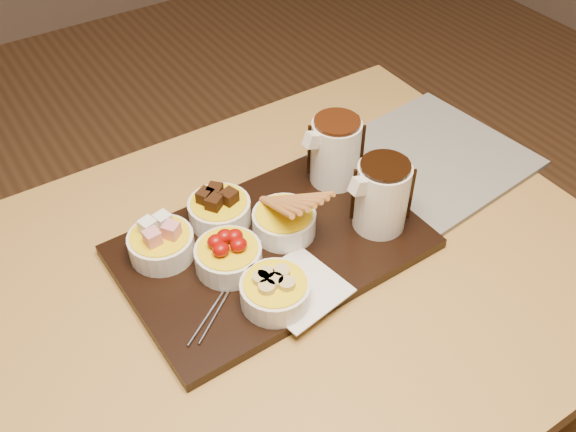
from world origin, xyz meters
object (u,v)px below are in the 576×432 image
bowl_strawberries (228,258)px  pitcher_milk_chocolate (335,152)px  newspaper (420,164)px  dining_table (236,335)px  serving_board (272,247)px  pitcher_dark_chocolate (382,196)px

bowl_strawberries → pitcher_milk_chocolate: bearing=17.9°
pitcher_milk_chocolate → newspaper: bearing=-15.2°
dining_table → serving_board: bearing=24.3°
pitcher_dark_chocolate → newspaper: 0.21m
dining_table → serving_board: size_ratio=2.61×
dining_table → bowl_strawberries: bearing=65.0°
serving_board → pitcher_milk_chocolate: 0.20m
pitcher_milk_chocolate → newspaper: size_ratio=0.31×
serving_board → pitcher_dark_chocolate: (0.17, -0.06, 0.07)m
serving_board → pitcher_milk_chocolate: pitcher_milk_chocolate is taller
pitcher_dark_chocolate → bowl_strawberries: bearing=167.3°
bowl_strawberries → newspaper: (0.42, 0.04, -0.03)m
dining_table → bowl_strawberries: 0.14m
pitcher_dark_chocolate → pitcher_milk_chocolate: (0.01, 0.13, 0.00)m
bowl_strawberries → newspaper: bowl_strawberries is taller
bowl_strawberries → pitcher_milk_chocolate: (0.25, 0.08, 0.04)m
serving_board → newspaper: (0.34, 0.03, -0.00)m
serving_board → pitcher_dark_chocolate: 0.19m
newspaper → serving_board: bearing=179.9°
serving_board → dining_table: bearing=-157.2°
pitcher_dark_chocolate → serving_board: bearing=160.0°
pitcher_dark_chocolate → dining_table: bearing=175.9°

